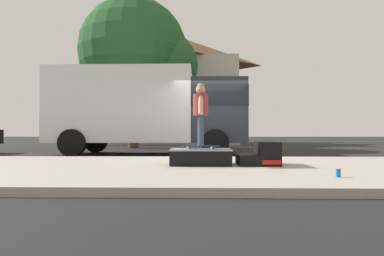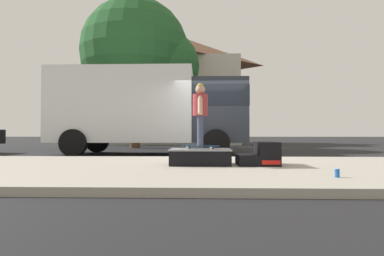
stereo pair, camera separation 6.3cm
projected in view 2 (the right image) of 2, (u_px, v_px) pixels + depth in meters
name	position (u px, v px, depth m)	size (l,w,h in m)	color
ground_plane	(214.00, 159.00, 9.09)	(140.00, 140.00, 0.00)	black
sidewalk_slab	(220.00, 169.00, 6.09)	(50.00, 5.00, 0.12)	#A8A093
skate_box	(200.00, 156.00, 6.32)	(1.22, 0.80, 0.32)	black
kicker_ramp	(261.00, 155.00, 6.28)	(0.80, 0.78, 0.46)	black
skateboard	(200.00, 146.00, 6.33)	(0.80, 0.41, 0.07)	navy
skater_kid	(200.00, 109.00, 6.34)	(0.31, 0.65, 1.27)	#3F4766
soda_can	(337.00, 173.00, 4.49)	(0.07, 0.07, 0.13)	#1959B2
box_truck	(151.00, 108.00, 11.39)	(6.91, 2.63, 3.05)	silver
street_tree_main	(142.00, 56.00, 16.43)	(6.21, 5.65, 7.85)	brown
house_behind	(177.00, 89.00, 24.10)	(9.54, 8.23, 8.40)	beige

